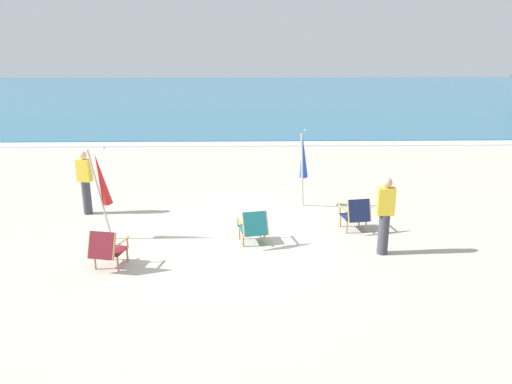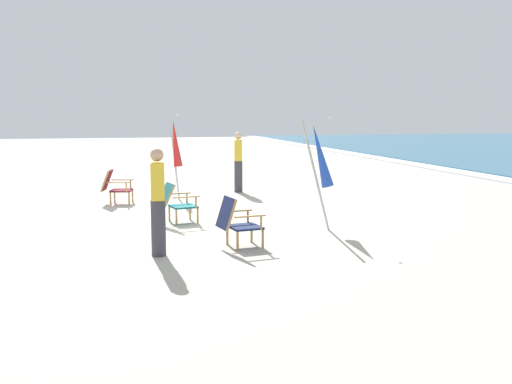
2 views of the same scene
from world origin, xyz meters
name	(u,v)px [view 2 (image 2 of 2)]	position (x,y,z in m)	size (l,w,h in m)	color
ground_plane	(187,217)	(0.00, 0.00, 0.00)	(80.00, 80.00, 0.00)	#B7AF9E
beach_chair_back_left	(115,186)	(-2.19, -1.43, 0.43)	(0.70, 0.79, 0.81)	maroon
beach_chair_mid_center	(175,201)	(0.64, -0.30, 0.43)	(0.71, 0.83, 0.79)	#196066
beach_chair_front_right	(236,221)	(3.00, 0.44, 0.43)	(0.67, 0.75, 0.82)	#19234C
umbrella_furled_blue	(320,157)	(1.96, 2.21, 1.35)	(0.35, 0.63, 2.07)	#B7B2A8
umbrella_furled_red	(176,144)	(-2.62, 0.06, 1.38)	(0.46, 0.39, 2.10)	#B7B2A8
person_near_chairs	(238,161)	(-3.56, 1.84, 0.84)	(0.38, 0.27, 1.63)	#383842
person_by_waterline	(158,201)	(3.30, -0.82, 0.84)	(0.35, 0.22, 1.63)	#383842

